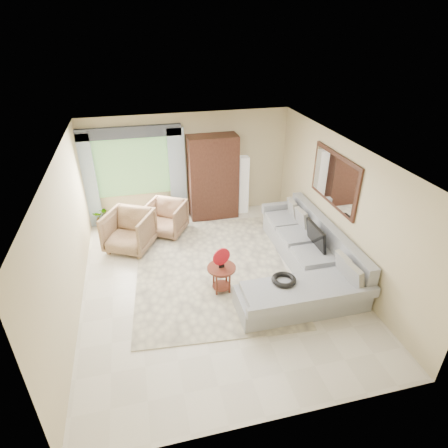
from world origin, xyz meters
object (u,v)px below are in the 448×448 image
object	(u,v)px
armchair_left	(129,231)
potted_plant	(104,217)
tv_screen	(316,236)
coffee_table	(222,278)
armchair_right	(166,218)
sectional_sofa	(305,261)
floor_lamp	(243,185)
armoire	(213,178)

from	to	relation	value
armchair_left	potted_plant	distance (m)	1.30
tv_screen	armchair_left	size ratio (longest dim) A/B	0.77
coffee_table	armchair_right	xyz separation A→B (m)	(-0.77, 2.41, 0.11)
sectional_sofa	coffee_table	world-z (taller)	sectional_sofa
coffee_table	potted_plant	size ratio (longest dim) A/B	0.97
armchair_right	potted_plant	bearing A→B (deg)	-174.92
tv_screen	floor_lamp	bearing A→B (deg)	104.23
armchair_right	sectional_sofa	bearing A→B (deg)	-12.49
coffee_table	armchair_left	distance (m)	2.52
tv_screen	armchair_left	world-z (taller)	tv_screen
sectional_sofa	potted_plant	bearing A→B (deg)	143.28
tv_screen	potted_plant	size ratio (longest dim) A/B	1.36
armoire	armchair_left	bearing A→B (deg)	-152.51
sectional_sofa	armchair_left	bearing A→B (deg)	151.89
armchair_left	armchair_right	bearing A→B (deg)	57.62
coffee_table	floor_lamp	world-z (taller)	floor_lamp
armoire	sectional_sofa	bearing A→B (deg)	-66.94
sectional_sofa	armchair_left	size ratio (longest dim) A/B	3.62
armchair_right	tv_screen	bearing A→B (deg)	-7.12
tv_screen	armchair_left	bearing A→B (deg)	156.22
coffee_table	potted_plant	bearing A→B (deg)	125.64
sectional_sofa	floor_lamp	bearing A→B (deg)	98.33
sectional_sofa	potted_plant	xyz separation A→B (m)	(-3.94, 2.94, -0.01)
sectional_sofa	armoire	size ratio (longest dim) A/B	1.65
coffee_table	sectional_sofa	bearing A→B (deg)	4.25
sectional_sofa	potted_plant	world-z (taller)	sectional_sofa
sectional_sofa	armoire	world-z (taller)	armoire
sectional_sofa	tv_screen	xyz separation A→B (m)	(0.27, 0.20, 0.44)
potted_plant	armchair_left	bearing A→B (deg)	-62.96
armchair_right	floor_lamp	bearing A→B (deg)	47.79
coffee_table	armchair_left	xyz separation A→B (m)	(-1.62, 1.92, 0.16)
tv_screen	potted_plant	bearing A→B (deg)	146.90
armchair_left	tv_screen	bearing A→B (deg)	3.79
armchair_right	potted_plant	xyz separation A→B (m)	(-1.43, 0.66, -0.12)
sectional_sofa	tv_screen	distance (m)	0.55
sectional_sofa	armoire	xyz separation A→B (m)	(-1.23, 2.90, 0.77)
armchair_left	armoire	bearing A→B (deg)	55.06
tv_screen	coffee_table	size ratio (longest dim) A/B	1.40
potted_plant	armoire	xyz separation A→B (m)	(2.71, -0.04, 0.78)
armchair_left	potted_plant	world-z (taller)	armchair_left
potted_plant	coffee_table	bearing A→B (deg)	-54.36
sectional_sofa	floor_lamp	xyz separation A→B (m)	(-0.43, 2.96, 0.47)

